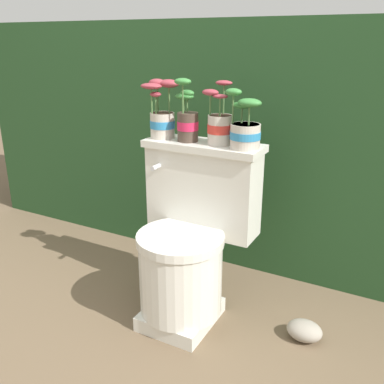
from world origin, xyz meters
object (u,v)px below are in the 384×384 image
at_px(toilet, 190,241).
at_px(garden_stone, 304,331).
at_px(potted_plant_midleft, 187,119).
at_px(potted_plant_midright, 245,129).
at_px(potted_plant_left, 162,115).
at_px(potted_plant_middle, 220,124).

height_order(toilet, garden_stone, toilet).
relative_size(potted_plant_midleft, garden_stone, 1.80).
bearing_deg(potted_plant_midleft, toilet, -57.42).
bearing_deg(garden_stone, potted_plant_midright, 171.05).
height_order(potted_plant_midright, garden_stone, potted_plant_midright).
distance_m(toilet, potted_plant_left, 0.56).
bearing_deg(toilet, potted_plant_midright, 28.45).
bearing_deg(toilet, potted_plant_left, 149.90).
relative_size(potted_plant_left, potted_plant_middle, 0.99).
height_order(toilet, potted_plant_midright, potted_plant_midright).
distance_m(toilet, potted_plant_midright, 0.53).
height_order(potted_plant_left, potted_plant_midright, potted_plant_left).
bearing_deg(potted_plant_midright, potted_plant_left, 178.30).
bearing_deg(potted_plant_left, garden_stone, -4.97).
distance_m(potted_plant_midright, garden_stone, 0.86).
height_order(toilet, potted_plant_left, potted_plant_left).
xyz_separation_m(toilet, potted_plant_middle, (0.07, 0.12, 0.49)).
bearing_deg(potted_plant_middle, potted_plant_midleft, -175.80).
xyz_separation_m(toilet, potted_plant_left, (-0.20, 0.12, 0.51)).
bearing_deg(potted_plant_middle, potted_plant_midright, -9.59).
distance_m(potted_plant_midleft, potted_plant_midright, 0.26).
bearing_deg(garden_stone, potted_plant_middle, 170.88).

